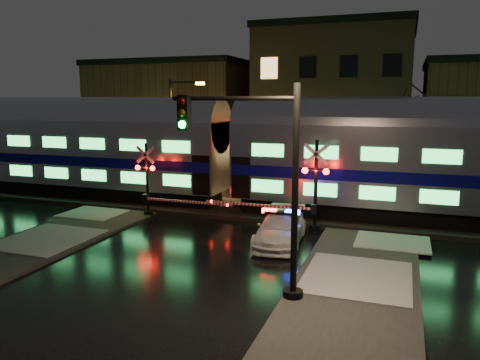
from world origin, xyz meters
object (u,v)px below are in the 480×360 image
crossing_signal_left (153,187)px  streetlight (175,128)px  crossing_signal_right (307,194)px  police_car (281,228)px  traffic_light (261,187)px

crossing_signal_left → streetlight: streetlight is taller
crossing_signal_right → crossing_signal_left: (-8.03, -0.01, -0.19)m
crossing_signal_left → police_car: bearing=-16.2°
traffic_light → streetlight: (-10.26, 14.30, 0.75)m
police_car → streetlight: size_ratio=0.64×
crossing_signal_right → police_car: bearing=-107.8°
police_car → traffic_light: bearing=-87.2°
traffic_light → crossing_signal_left: bearing=126.4°
crossing_signal_left → traffic_light: traffic_light is taller
police_car → traffic_light: (0.79, -5.47, 2.80)m
police_car → crossing_signal_left: (-7.34, 2.14, 0.91)m
police_car → crossing_signal_right: crossing_signal_right is taller
crossing_signal_right → crossing_signal_left: bearing=-179.9°
police_car → streetlight: (-9.47, 8.84, 3.54)m
traffic_light → crossing_signal_right: bearing=80.2°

